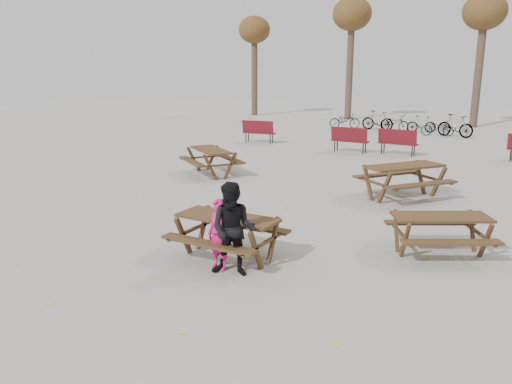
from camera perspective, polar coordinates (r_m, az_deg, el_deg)
The scene contains 14 objects.
ground at distance 8.99m, azimuth -3.22°, elevation -7.53°, with size 80.00×80.00×0.00m, color gray.
main_picnic_table at distance 8.79m, azimuth -3.27°, elevation -3.97°, with size 1.80×1.45×0.78m.
food_tray at distance 8.68m, azimuth -3.81°, elevation -2.79°, with size 0.18×0.11×0.04m, color white.
bread_roll at distance 8.66m, azimuth -3.82°, elevation -2.53°, with size 0.14×0.06×0.05m, color tan.
soda_bottle at distance 8.61m, azimuth -4.09°, elevation -2.56°, with size 0.07×0.07×0.17m.
child at distance 8.30m, azimuth -4.27°, elevation -4.90°, with size 0.44×0.29×1.22m, color #CA1964.
adult at distance 8.03m, azimuth -2.63°, elevation -4.29°, with size 0.75×0.59×1.55m, color black.
picnic_table_east at distance 9.62m, azimuth 20.25°, elevation -4.63°, with size 1.69×1.36×0.73m, color #351F13, non-canonical shape.
picnic_table_north at distance 15.91m, azimuth -5.12°, elevation 3.43°, with size 1.92×1.55×0.83m, color #351F13, non-canonical shape.
picnic_table_far at distance 13.47m, azimuth 16.49°, elevation 1.13°, with size 2.05×1.65×0.88m, color #351F13, non-canonical shape.
park_bench_row at distance 20.72m, azimuth 13.58°, elevation 5.81°, with size 12.52×1.57×1.03m.
bicycle_row at distance 27.91m, azimuth 16.39°, elevation 7.55°, with size 7.92×2.11×1.11m.
tree_row at distance 32.48m, azimuth 24.58°, elevation 17.81°, with size 32.17×3.52×8.26m.
fallen_leaves at distance 10.84m, azimuth 6.28°, elevation -3.79°, with size 11.00×11.00×0.01m, color gold, non-canonical shape.
Camera 1 is at (4.61, -6.98, 3.27)m, focal length 35.00 mm.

